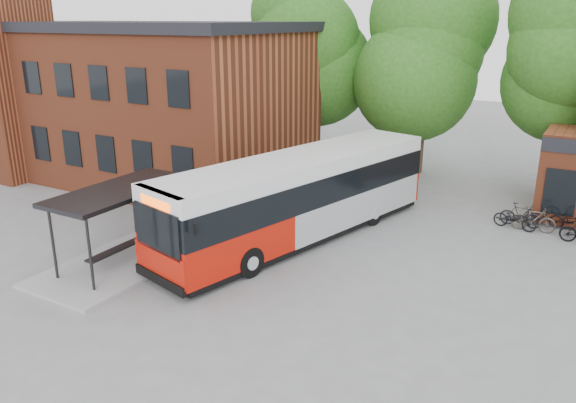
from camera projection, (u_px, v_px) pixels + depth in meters
The scene contains 13 objects.
ground at pixel (241, 278), 19.67m from camera, with size 100.00×100.00×0.00m, color slate.
station_building at pixel (140, 100), 31.92m from camera, with size 18.40×10.40×8.50m, color brown, non-canonical shape.
bus_shelter at pixel (123, 226), 20.53m from camera, with size 3.60×7.00×2.90m, color #28282B, non-canonical shape.
bike_rail at pixel (560, 231), 23.45m from camera, with size 5.20×0.10×0.38m, color #28282B, non-canonical shape.
tree_0 at pixel (307, 73), 33.98m from camera, with size 7.92×7.92×11.00m, color #225316, non-canonical shape.
tree_1 at pixel (425, 83), 31.58m from camera, with size 7.92×7.92×10.40m, color #225316, non-canonical shape.
tree_2 at pixel (560, 86), 27.34m from camera, with size 7.92×7.92×11.00m, color #225316, non-canonical shape.
city_bus at pixel (300, 198), 22.75m from camera, with size 2.91×13.64×3.47m, color red, non-canonical shape.
bicycle_0 at pixel (515, 218), 24.11m from camera, with size 0.64×1.82×0.96m, color black.
bicycle_1 at pixel (521, 215), 24.37m from camera, with size 0.50×1.76×1.06m, color #25252A.
bicycle_2 at pixel (541, 217), 24.55m from camera, with size 0.53×1.51×0.79m, color black.
bicycle_3 at pixel (534, 219), 23.83m from camera, with size 0.51×1.80×1.08m, color #453E37.
bicycle_4 at pixel (572, 221), 23.83m from camera, with size 0.64×1.83×0.96m, color black.
Camera 1 is at (10.32, -14.66, 8.68)m, focal length 35.00 mm.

